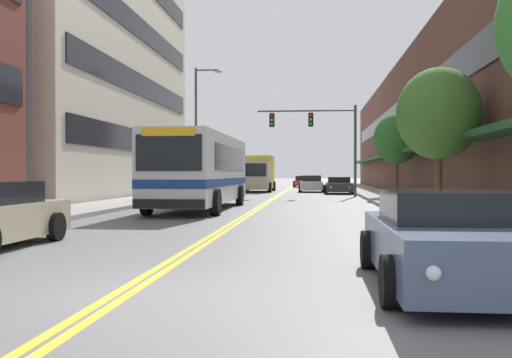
{
  "coord_description": "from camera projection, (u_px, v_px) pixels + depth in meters",
  "views": [
    {
      "loc": [
        2.49,
        -7.14,
        1.58
      ],
      "look_at": [
        -0.44,
        21.53,
        1.27
      ],
      "focal_mm": 40.0,
      "sensor_mm": 36.0,
      "label": 1
    }
  ],
  "objects": [
    {
      "name": "sidewalk_left",
      "position": [
        193.0,
        192.0,
        44.89
      ],
      "size": [
        2.96,
        106.0,
        0.17
      ],
      "color": "#9E9B96",
      "rests_on": "ground_plane"
    },
    {
      "name": "city_bus",
      "position": [
        201.0,
        168.0,
        24.88
      ],
      "size": [
        2.9,
        11.15,
        3.17
      ],
      "color": "silver",
      "rests_on": "ground_plane"
    },
    {
      "name": "car_navy_parked_left_near",
      "position": [
        212.0,
        187.0,
        38.54
      ],
      "size": [
        2.03,
        4.85,
        1.29
      ],
      "color": "#19234C",
      "rests_on": "ground_plane"
    },
    {
      "name": "traffic_signal_mast",
      "position": [
        320.0,
        131.0,
        37.96
      ],
      "size": [
        6.61,
        0.38,
        6.09
      ],
      "color": "#47474C",
      "rests_on": "ground_plane"
    },
    {
      "name": "car_slate_blue_parked_right_foreground",
      "position": [
        449.0,
        241.0,
        7.95
      ],
      "size": [
        2.19,
        4.62,
        1.33
      ],
      "color": "#475675",
      "rests_on": "ground_plane"
    },
    {
      "name": "box_truck",
      "position": [
        258.0,
        173.0,
        48.11
      ],
      "size": [
        2.64,
        6.58,
        3.03
      ],
      "color": "beige",
      "rests_on": "ground_plane"
    },
    {
      "name": "street_lamp_left_near",
      "position": [
        39.0,
        51.0,
        15.61
      ],
      "size": [
        2.16,
        0.28,
        8.37
      ],
      "color": "#47474C",
      "rests_on": "ground_plane"
    },
    {
      "name": "car_red_moving_lead",
      "position": [
        303.0,
        182.0,
        63.77
      ],
      "size": [
        2.03,
        4.74,
        1.25
      ],
      "color": "maroon",
      "rests_on": "ground_plane"
    },
    {
      "name": "ground_plane",
      "position": [
        282.0,
        193.0,
        44.18
      ],
      "size": [
        240.0,
        240.0,
        0.0
      ],
      "primitive_type": "plane",
      "color": "slate"
    },
    {
      "name": "street_tree_right_far",
      "position": [
        397.0,
        139.0,
        34.52
      ],
      "size": [
        2.79,
        2.79,
        5.04
      ],
      "color": "brown",
      "rests_on": "sidewalk_right"
    },
    {
      "name": "centre_line",
      "position": [
        282.0,
        193.0,
        44.18
      ],
      "size": [
        0.34,
        106.0,
        0.01
      ],
      "color": "yellow",
      "rests_on": "ground_plane"
    },
    {
      "name": "street_lamp_left_far",
      "position": [
        199.0,
        122.0,
        37.64
      ],
      "size": [
        1.87,
        0.28,
        8.52
      ],
      "color": "#47474C",
      "rests_on": "ground_plane"
    },
    {
      "name": "street_tree_right_mid",
      "position": [
        439.0,
        114.0,
        20.7
      ],
      "size": [
        3.04,
        3.04,
        5.25
      ],
      "color": "brown",
      "rests_on": "sidewalk_right"
    },
    {
      "name": "car_white_moving_second",
      "position": [
        312.0,
        184.0,
        47.29
      ],
      "size": [
        2.08,
        4.39,
        1.37
      ],
      "color": "white",
      "rests_on": "ground_plane"
    },
    {
      "name": "sidewalk_right",
      "position": [
        373.0,
        193.0,
        43.47
      ],
      "size": [
        2.96,
        106.0,
        0.17
      ],
      "color": "#9E9B96",
      "rests_on": "ground_plane"
    },
    {
      "name": "fire_hydrant",
      "position": [
        438.0,
        209.0,
        15.93
      ],
      "size": [
        0.32,
        0.24,
        0.82
      ],
      "color": "#B7B7BC",
      "rests_on": "sidewalk_right"
    },
    {
      "name": "storefront_row_right",
      "position": [
        450.0,
        128.0,
        42.84
      ],
      "size": [
        9.1,
        68.0,
        9.93
      ],
      "color": "brown",
      "rests_on": "ground_plane"
    },
    {
      "name": "car_dark_grey_parked_right_mid",
      "position": [
        339.0,
        186.0,
        43.5
      ],
      "size": [
        2.19,
        4.71,
        1.27
      ],
      "color": "#38383D",
      "rests_on": "ground_plane"
    }
  ]
}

